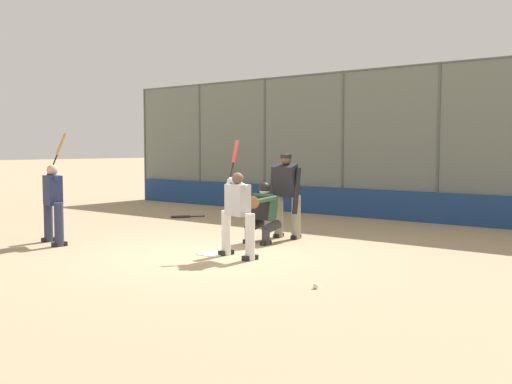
{
  "coord_description": "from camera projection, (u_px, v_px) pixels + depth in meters",
  "views": [
    {
      "loc": [
        -7.03,
        7.69,
        1.87
      ],
      "look_at": [
        -0.15,
        -1.0,
        1.05
      ],
      "focal_mm": 42.0,
      "sensor_mm": 36.0,
      "label": 1
    }
  ],
  "objects": [
    {
      "name": "home_plate_marker",
      "position": [
        214.0,
        254.0,
        10.5
      ],
      "size": [
        0.43,
        0.43,
        0.01
      ],
      "primitive_type": "cube",
      "color": "white",
      "rests_on": "ground_plane"
    },
    {
      "name": "catcher_behind_plate",
      "position": [
        262.0,
        212.0,
        11.74
      ],
      "size": [
        0.63,
        0.74,
        1.2
      ],
      "rotation": [
        0.0,
        0.0,
        0.05
      ],
      "color": "#333333",
      "rests_on": "ground_plane"
    },
    {
      "name": "padding_wall",
      "position": [
        385.0,
        205.0,
        15.68
      ],
      "size": [
        18.62,
        0.18,
        0.75
      ],
      "primitive_type": "cube",
      "color": "navy",
      "rests_on": "ground_plane"
    },
    {
      "name": "batter_on_deck",
      "position": [
        53.0,
        201.0,
        11.61
      ],
      "size": [
        0.86,
        0.87,
        2.16
      ],
      "rotation": [
        0.0,
        0.0,
        -0.29
      ],
      "color": "#2D334C",
      "rests_on": "ground_plane"
    },
    {
      "name": "backstop_fence",
      "position": [
        388.0,
        140.0,
        15.64
      ],
      "size": [
        19.08,
        0.08,
        3.97
      ],
      "color": "#515651",
      "rests_on": "ground_plane"
    },
    {
      "name": "baseball_loose",
      "position": [
        316.0,
        286.0,
        7.94
      ],
      "size": [
        0.07,
        0.07,
        0.07
      ],
      "primitive_type": "sphere",
      "color": "white",
      "rests_on": "ground_plane"
    },
    {
      "name": "spare_bat_near_backstop",
      "position": [
        183.0,
        217.0,
        15.99
      ],
      "size": [
        0.59,
        0.75,
        0.07
      ],
      "rotation": [
        0.0,
        0.0,
        0.92
      ],
      "color": "black",
      "rests_on": "ground_plane"
    },
    {
      "name": "ground_plane",
      "position": [
        214.0,
        254.0,
        10.5
      ],
      "size": [
        160.0,
        160.0,
        0.0
      ],
      "primitive_type": "plane",
      "color": "tan"
    },
    {
      "name": "umpire_home",
      "position": [
        286.0,
        193.0,
        12.3
      ],
      "size": [
        0.7,
        0.48,
        1.74
      ],
      "rotation": [
        0.0,
        0.0,
        0.13
      ],
      "color": "gray",
      "rests_on": "ground_plane"
    },
    {
      "name": "batter_at_plate",
      "position": [
        238.0,
        211.0,
        10.17
      ],
      "size": [
        0.86,
        0.74,
        2.01
      ],
      "rotation": [
        0.0,
        0.0,
        -0.19
      ],
      "color": "silver",
      "rests_on": "ground_plane"
    }
  ]
}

